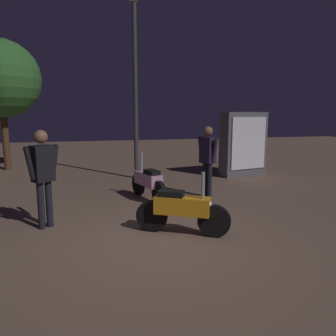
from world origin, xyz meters
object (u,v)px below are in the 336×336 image
person_rider_beside (208,155)px  kiosk_billboard (243,144)px  motorcycle_orange_foreground (182,210)px  person_bystander_far (43,170)px  streetlamp_near (135,64)px  motorcycle_pink_parked_left (148,182)px

person_rider_beside → kiosk_billboard: bearing=-157.4°
motorcycle_orange_foreground → person_bystander_far: size_ratio=0.84×
person_rider_beside → streetlamp_near: streetlamp_near is taller
kiosk_billboard → person_rider_beside: bearing=35.4°
motorcycle_orange_foreground → motorcycle_pink_parked_left: (-0.14, 2.39, 0.00)m
motorcycle_orange_foreground → motorcycle_pink_parked_left: 2.40m
streetlamp_near → person_rider_beside: bearing=-64.5°
person_bystander_far → kiosk_billboard: size_ratio=0.85×
person_rider_beside → kiosk_billboard: (2.18, 2.39, -0.00)m
kiosk_billboard → motorcycle_orange_foreground: bearing=41.0°
motorcycle_pink_parked_left → kiosk_billboard: bearing=-73.8°
motorcycle_orange_foreground → streetlamp_near: size_ratio=0.27×
motorcycle_pink_parked_left → kiosk_billboard: size_ratio=0.77×
person_bystander_far → motorcycle_orange_foreground: bearing=31.9°
motorcycle_pink_parked_left → streetlamp_near: streetlamp_near is taller
motorcycle_orange_foreground → motorcycle_pink_parked_left: same height
motorcycle_pink_parked_left → person_bystander_far: bearing=107.9°
person_rider_beside → person_bystander_far: bearing=-4.0°
person_bystander_far → streetlamp_near: (2.33, 4.20, 2.46)m
motorcycle_pink_parked_left → motorcycle_orange_foreground: bearing=167.2°
person_rider_beside → kiosk_billboard: 3.23m
motorcycle_pink_parked_left → streetlamp_near: bearing=-19.1°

